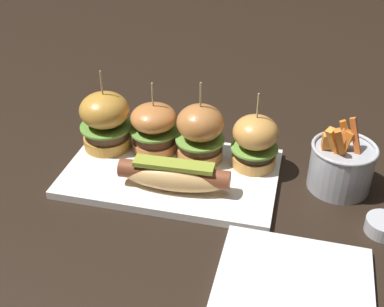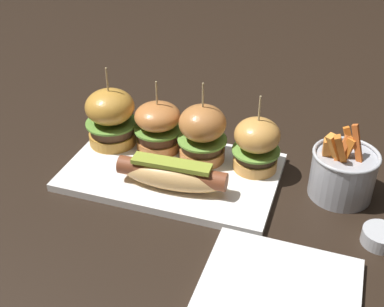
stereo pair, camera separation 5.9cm
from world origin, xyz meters
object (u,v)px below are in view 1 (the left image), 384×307
at_px(platter_main, 172,173).
at_px(slider_center_left, 154,128).
at_px(slider_far_left, 106,120).
at_px(slider_center_right, 200,133).
at_px(sauce_ramekin, 384,226).
at_px(fries_bucket, 341,165).
at_px(slider_far_right, 255,141).
at_px(side_plate, 293,293).
at_px(hot_dog, 174,176).

relative_size(platter_main, slider_center_left, 2.73).
xyz_separation_m(slider_far_left, slider_center_left, (0.09, 0.01, -0.01)).
bearing_deg(slider_center_right, sauce_ramekin, -19.76).
bearing_deg(sauce_ramekin, slider_far_left, 167.23).
relative_size(platter_main, fries_bucket, 2.75).
bearing_deg(slider_far_right, side_plate, -71.75).
relative_size(hot_dog, side_plate, 0.90).
xyz_separation_m(platter_main, slider_far_right, (0.14, 0.05, 0.06)).
bearing_deg(slider_far_left, fries_bucket, -1.26).
relative_size(slider_far_left, side_plate, 0.74).
bearing_deg(fries_bucket, slider_center_right, 177.60).
bearing_deg(sauce_ramekin, side_plate, -128.25).
relative_size(slider_far_right, fries_bucket, 1.05).
distance_m(slider_far_left, slider_center_left, 0.09).
bearing_deg(platter_main, fries_bucket, 7.66).
bearing_deg(slider_center_right, fries_bucket, -2.40).
distance_m(slider_center_left, slider_center_right, 0.09).
height_order(slider_center_right, side_plate, slider_center_right).
xyz_separation_m(sauce_ramekin, side_plate, (-0.13, -0.16, -0.01)).
relative_size(slider_center_left, slider_far_right, 0.96).
bearing_deg(slider_far_right, slider_center_right, -179.26).
xyz_separation_m(fries_bucket, sauce_ramekin, (0.07, -0.10, -0.03)).
xyz_separation_m(slider_far_right, fries_bucket, (0.15, -0.01, -0.02)).
height_order(platter_main, slider_center_right, slider_center_right).
relative_size(fries_bucket, side_plate, 0.65).
distance_m(platter_main, side_plate, 0.32).
bearing_deg(slider_center_left, sauce_ramekin, -16.86).
xyz_separation_m(platter_main, slider_far_left, (-0.14, 0.05, 0.06)).
height_order(platter_main, slider_far_right, slider_far_right).
height_order(platter_main, sauce_ramekin, sauce_ramekin).
relative_size(slider_center_left, side_plate, 0.66).
bearing_deg(slider_far_right, platter_main, -160.03).
bearing_deg(hot_dog, slider_far_right, 40.22).
bearing_deg(sauce_ramekin, slider_center_left, 163.14).
bearing_deg(platter_main, slider_far_right, 19.97).
relative_size(slider_far_right, side_plate, 0.68).
bearing_deg(slider_far_left, slider_center_right, 0.31).
height_order(platter_main, slider_center_left, slider_center_left).
distance_m(slider_center_left, slider_far_right, 0.19).
bearing_deg(fries_bucket, slider_center_left, 176.65).
height_order(slider_far_left, side_plate, slider_far_left).
xyz_separation_m(slider_far_left, slider_center_right, (0.18, 0.00, -0.00)).
distance_m(slider_far_right, sauce_ramekin, 0.25).
bearing_deg(slider_center_right, platter_main, -129.42).
xyz_separation_m(platter_main, hot_dog, (0.02, -0.05, 0.03)).
relative_size(hot_dog, fries_bucket, 1.38).
distance_m(slider_far_left, slider_far_right, 0.28).
bearing_deg(slider_far_right, slider_far_left, -179.54).
xyz_separation_m(slider_center_left, slider_far_right, (0.19, -0.01, 0.00)).
bearing_deg(fries_bucket, platter_main, -172.34).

